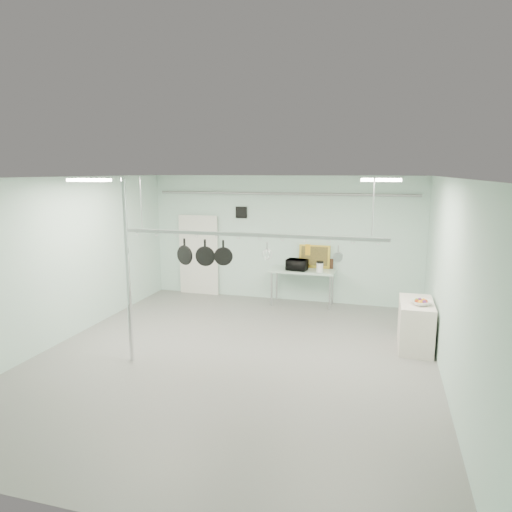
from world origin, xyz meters
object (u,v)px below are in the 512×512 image
(microwave, at_px, (297,265))
(skillet_right, at_px, (223,253))
(prep_table, at_px, (303,272))
(side_cabinet, at_px, (416,325))
(skillet_left, at_px, (185,252))
(skillet_mid, at_px, (205,253))
(chrome_pole, at_px, (128,272))
(coffee_canister, at_px, (320,267))
(fruit_bowl, at_px, (421,303))
(pot_rack, at_px, (249,233))

(microwave, distance_m, skillet_right, 3.39)
(prep_table, bearing_deg, side_cabinet, -40.79)
(side_cabinet, height_order, microwave, microwave)
(microwave, bearing_deg, prep_table, -132.56)
(skillet_left, height_order, skillet_mid, same)
(chrome_pole, distance_m, skillet_right, 1.70)
(chrome_pole, bearing_deg, coffee_canister, 55.80)
(fruit_bowl, xyz_separation_m, skillet_left, (-4.25, -0.90, 0.90))
(fruit_bowl, bearing_deg, pot_rack, -163.25)
(chrome_pole, bearing_deg, skillet_left, 53.95)
(pot_rack, bearing_deg, skillet_left, 180.00)
(pot_rack, height_order, coffee_canister, pot_rack)
(skillet_left, distance_m, skillet_right, 0.76)
(prep_table, relative_size, coffee_canister, 7.09)
(skillet_mid, bearing_deg, prep_table, 64.29)
(microwave, relative_size, coffee_canister, 2.18)
(microwave, bearing_deg, chrome_pole, 70.33)
(skillet_mid, bearing_deg, coffee_canister, 56.66)
(prep_table, bearing_deg, fruit_bowl, -42.66)
(chrome_pole, relative_size, skillet_left, 6.50)
(side_cabinet, height_order, skillet_left, skillet_left)
(coffee_canister, bearing_deg, skillet_right, -112.98)
(prep_table, height_order, skillet_mid, skillet_mid)
(microwave, relative_size, skillet_mid, 1.00)
(chrome_pole, bearing_deg, pot_rack, 25.35)
(pot_rack, xyz_separation_m, skillet_right, (-0.49, 0.00, -0.37))
(side_cabinet, distance_m, microwave, 3.45)
(side_cabinet, height_order, skillet_right, skillet_right)
(side_cabinet, distance_m, skillet_right, 3.87)
(skillet_mid, xyz_separation_m, skillet_right, (0.35, 0.00, 0.02))
(chrome_pole, distance_m, skillet_left, 1.14)
(coffee_canister, height_order, skillet_left, skillet_left)
(side_cabinet, bearing_deg, pot_rack, -159.55)
(pot_rack, relative_size, skillet_mid, 9.78)
(skillet_right, bearing_deg, side_cabinet, 2.65)
(skillet_right, bearing_deg, pot_rack, -15.10)
(side_cabinet, height_order, skillet_mid, skillet_mid)
(prep_table, height_order, coffee_canister, coffee_canister)
(microwave, height_order, skillet_right, skillet_right)
(side_cabinet, bearing_deg, skillet_mid, -163.81)
(side_cabinet, height_order, pot_rack, pot_rack)
(prep_table, height_order, pot_rack, pot_rack)
(prep_table, distance_m, skillet_mid, 3.67)
(skillet_mid, relative_size, skillet_right, 1.07)
(side_cabinet, relative_size, pot_rack, 0.25)
(microwave, relative_size, fruit_bowl, 1.37)
(chrome_pole, distance_m, coffee_canister, 4.92)
(microwave, height_order, fruit_bowl, microwave)
(fruit_bowl, relative_size, skillet_right, 0.78)
(coffee_canister, height_order, skillet_right, skillet_right)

